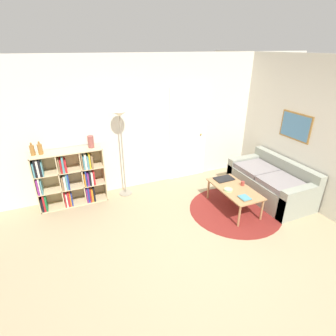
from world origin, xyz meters
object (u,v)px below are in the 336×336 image
bookshelf (70,178)px  vase_on_shelf (91,142)px  couch (272,183)px  bottle_middle (40,149)px  floor_lamp (121,128)px  coffee_table (234,190)px  laptop (224,179)px  bottle_left (32,150)px  cup (243,183)px  bowl (228,190)px

bookshelf → vase_on_shelf: (0.45, -0.00, 0.64)m
couch → bottle_middle: (-3.98, 1.26, 0.87)m
floor_lamp → coffee_table: size_ratio=1.60×
floor_lamp → laptop: (1.68, -0.93, -0.93)m
vase_on_shelf → bookshelf: bearing=179.6°
coffee_table → bottle_middle: size_ratio=4.64×
bottle_left → bottle_middle: size_ratio=0.98×
floor_lamp → laptop: floor_lamp is taller
floor_lamp → coffee_table: bearing=-37.8°
laptop → bottle_left: size_ratio=1.63×
couch → bottle_left: 4.38m
bookshelf → bottle_middle: (-0.37, 0.00, 0.62)m
cup → bottle_left: (-3.34, 1.31, 0.68)m
floor_lamp → bottle_middle: floor_lamp is taller
coffee_table → bottle_left: (-3.15, 1.35, 0.76)m
couch → bottle_left: (-4.10, 1.27, 0.87)m
bottle_left → vase_on_shelf: (0.95, -0.01, 0.02)m
bottle_middle → vase_on_shelf: 0.83m
bowl → cup: (0.35, 0.06, 0.02)m
floor_lamp → vase_on_shelf: bearing=174.9°
cup → floor_lamp: bearing=145.8°
bowl → vase_on_shelf: bearing=146.2°
laptop → bottle_middle: size_ratio=1.59×
laptop → bowl: bowl is taller
couch → bottle_left: bottle_left is taller
laptop → bowl: (-0.18, -0.39, 0.01)m
floor_lamp → bottle_left: floor_lamp is taller
laptop → vase_on_shelf: (-2.23, 0.98, 0.73)m
bottle_left → bottle_middle: bottle_middle is taller
couch → cup: size_ratio=21.21×
bookshelf → cup: (2.85, -1.31, -0.07)m
bookshelf → laptop: size_ratio=3.35×
bottle_left → vase_on_shelf: bottle_left is taller
coffee_table → bottle_middle: (-3.03, 1.35, 0.77)m
couch → vase_on_shelf: 3.51m
bottle_middle → bottle_left: bearing=179.3°
bookshelf → laptop: bearing=-20.1°
bottle_left → bottle_middle: (0.12, -0.00, 0.00)m
vase_on_shelf → couch: bearing=-21.7°
bowl → bottle_left: (-2.99, 1.38, 0.71)m
coffee_table → vase_on_shelf: size_ratio=4.78×
coffee_table → bowl: bearing=-168.8°
bottle_left → bowl: bearing=-24.7°
bookshelf → couch: (3.61, -1.26, -0.25)m
floor_lamp → cup: (1.85, -1.26, -0.90)m
bottle_left → cup: bearing=-21.5°
laptop → bottle_left: bearing=162.8°
bookshelf → coffee_table: bookshelf is taller
bookshelf → bottle_middle: bearing=179.6°
floor_lamp → bottle_left: (-1.49, 0.06, -0.22)m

